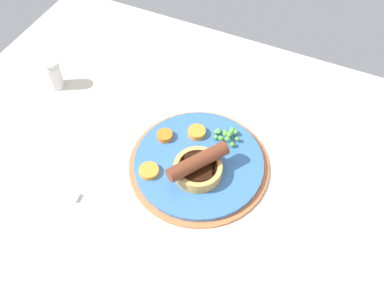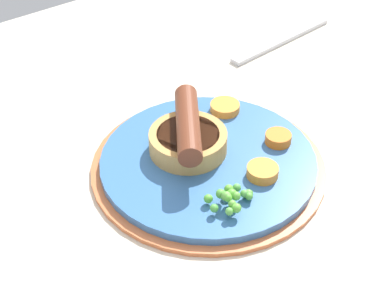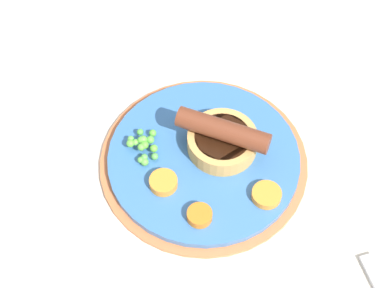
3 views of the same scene
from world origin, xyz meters
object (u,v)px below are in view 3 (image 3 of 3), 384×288
sausage_pudding (223,138)px  carrot_slice_0 (163,182)px  dinner_plate (204,160)px  carrot_slice_1 (200,215)px  carrot_slice_2 (267,195)px  pea_pile (144,146)px

sausage_pudding → carrot_slice_0: bearing=58.9°
dinner_plate → carrot_slice_1: bearing=-15.9°
sausage_pudding → carrot_slice_2: (7.64, 3.33, -1.40)cm
sausage_pudding → carrot_slice_2: size_ratio=3.11×
dinner_plate → sausage_pudding: size_ratio=2.35×
pea_pile → carrot_slice_0: pea_pile is taller
dinner_plate → carrot_slice_0: 6.20cm
sausage_pudding → carrot_slice_0: 8.70cm
carrot_slice_0 → carrot_slice_2: carrot_slice_0 is taller
carrot_slice_2 → carrot_slice_0: bearing=-109.6°
carrot_slice_1 → carrot_slice_2: size_ratio=0.84×
sausage_pudding → pea_pile: 9.30cm
carrot_slice_0 → carrot_slice_1: (4.97, 3.14, -0.02)cm
pea_pile → carrot_slice_1: size_ratio=1.75×
pea_pile → carrot_slice_2: bearing=53.9°
sausage_pudding → dinner_plate: bearing=53.5°
dinner_plate → sausage_pudding: bearing=110.0°
dinner_plate → pea_pile: pea_pile is taller
carrot_slice_1 → carrot_slice_0: bearing=-147.7°
carrot_slice_2 → pea_pile: bearing=-126.1°
dinner_plate → sausage_pudding: (-0.88, 2.41, 2.70)cm
carrot_slice_1 → carrot_slice_2: bearing=97.2°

